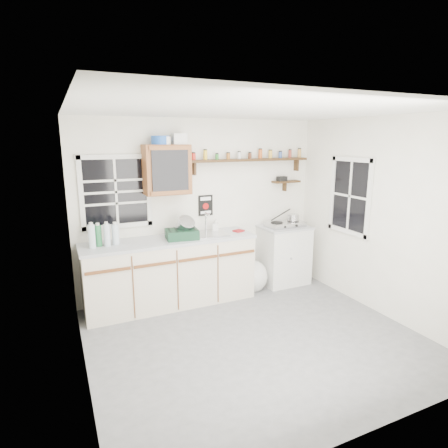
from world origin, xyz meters
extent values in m
cube|color=#565759|center=(0.00, 0.00, -0.01)|extent=(3.60, 3.20, 0.02)
cube|color=white|center=(0.00, 0.00, 2.51)|extent=(3.60, 3.20, 0.02)
cube|color=beige|center=(-1.81, 0.00, 1.25)|extent=(0.02, 3.20, 2.50)
cube|color=beige|center=(1.81, 0.00, 1.25)|extent=(0.02, 3.20, 2.50)
cube|color=beige|center=(0.00, 1.61, 1.25)|extent=(3.60, 0.02, 2.50)
cube|color=beige|center=(0.00, -1.61, 1.25)|extent=(3.60, 0.02, 2.50)
cube|color=beige|center=(-0.58, 1.30, 0.44)|extent=(2.27, 0.60, 0.88)
cube|color=gray|center=(-0.58, 1.30, 0.90)|extent=(2.31, 0.62, 0.04)
cube|color=brown|center=(-1.44, 0.99, 0.70)|extent=(0.53, 0.02, 0.03)
cube|color=brown|center=(-0.87, 0.99, 0.70)|extent=(0.53, 0.02, 0.03)
cube|color=brown|center=(-0.30, 0.99, 0.70)|extent=(0.53, 0.02, 0.03)
cube|color=brown|center=(0.27, 0.99, 0.70)|extent=(0.53, 0.02, 0.03)
cube|color=silver|center=(1.25, 1.33, 0.44)|extent=(0.70, 0.55, 0.88)
cube|color=gray|center=(1.25, 1.33, 0.90)|extent=(0.73, 0.57, 0.03)
cube|color=#B0B0B5|center=(-0.05, 1.30, 0.93)|extent=(0.52, 0.44, 0.03)
cylinder|color=#B0B0B5|center=(0.00, 1.46, 1.06)|extent=(0.02, 0.02, 0.28)
cylinder|color=#B0B0B5|center=(0.00, 1.40, 1.19)|extent=(0.02, 0.14, 0.02)
cube|color=brown|center=(-0.55, 1.45, 1.82)|extent=(0.60, 0.30, 0.65)
cube|color=black|center=(-0.55, 1.29, 1.82)|extent=(0.48, 0.02, 0.52)
cylinder|color=#1949A5|center=(-0.62, 1.45, 2.21)|extent=(0.24, 0.24, 0.11)
cube|color=silver|center=(-0.37, 1.45, 2.22)|extent=(0.18, 0.15, 0.14)
cylinder|color=silver|center=(-0.56, 1.40, 2.20)|extent=(0.12, 0.12, 0.10)
cube|color=black|center=(0.73, 1.51, 1.92)|extent=(1.91, 0.18, 0.04)
cube|color=black|center=(-0.13, 1.55, 1.82)|extent=(0.03, 0.10, 0.18)
cube|color=black|center=(1.58, 1.55, 1.82)|extent=(0.03, 0.10, 0.18)
cylinder|color=red|center=(-0.15, 1.51, 1.98)|extent=(0.06, 0.06, 0.09)
cylinder|color=black|center=(-0.15, 1.51, 2.04)|extent=(0.05, 0.05, 0.02)
cylinder|color=gold|center=(0.02, 1.51, 2.00)|extent=(0.06, 0.06, 0.13)
cylinder|color=black|center=(0.02, 1.51, 2.08)|extent=(0.05, 0.05, 0.02)
cylinder|color=#267226|center=(0.20, 1.51, 1.98)|extent=(0.05, 0.05, 0.07)
cylinder|color=black|center=(0.20, 1.51, 2.02)|extent=(0.04, 0.04, 0.02)
cylinder|color=#99591E|center=(0.38, 1.51, 1.98)|extent=(0.05, 0.05, 0.08)
cylinder|color=black|center=(0.38, 1.51, 2.03)|extent=(0.05, 0.05, 0.02)
cylinder|color=silver|center=(0.55, 1.51, 1.99)|extent=(0.05, 0.05, 0.10)
cylinder|color=black|center=(0.55, 1.51, 2.04)|extent=(0.05, 0.05, 0.02)
cylinder|color=#4C2614|center=(0.73, 1.51, 1.98)|extent=(0.05, 0.05, 0.08)
cylinder|color=black|center=(0.73, 1.51, 2.03)|extent=(0.05, 0.05, 0.02)
cylinder|color=#B24C19|center=(0.90, 1.51, 2.00)|extent=(0.06, 0.06, 0.13)
cylinder|color=black|center=(0.90, 1.51, 2.08)|extent=(0.05, 0.05, 0.02)
cylinder|color=gold|center=(1.07, 1.51, 1.99)|extent=(0.06, 0.06, 0.11)
cylinder|color=black|center=(1.07, 1.51, 2.06)|extent=(0.05, 0.05, 0.02)
cylinder|color=#334C8C|center=(1.25, 1.51, 1.98)|extent=(0.05, 0.05, 0.09)
cylinder|color=black|center=(1.25, 1.51, 2.04)|extent=(0.05, 0.05, 0.02)
cylinder|color=maroon|center=(1.43, 1.51, 2.00)|extent=(0.05, 0.05, 0.11)
cylinder|color=black|center=(1.43, 1.51, 2.06)|extent=(0.04, 0.04, 0.02)
cylinder|color=#BF8C3F|center=(1.60, 1.51, 2.00)|extent=(0.05, 0.05, 0.13)
cylinder|color=black|center=(1.60, 1.51, 2.07)|extent=(0.05, 0.05, 0.02)
cube|color=black|center=(1.38, 1.52, 1.57)|extent=(0.45, 0.15, 0.03)
cube|color=black|center=(1.38, 1.56, 1.49)|extent=(0.03, 0.08, 0.14)
cube|color=black|center=(1.30, 1.52, 1.62)|extent=(0.14, 0.10, 0.07)
cube|color=black|center=(0.05, 1.59, 1.28)|extent=(0.22, 0.01, 0.30)
cube|color=white|center=(0.05, 1.58, 1.38)|extent=(0.16, 0.00, 0.05)
cylinder|color=#A50C0C|center=(0.05, 1.58, 1.27)|extent=(0.09, 0.01, 0.09)
cube|color=white|center=(0.05, 1.58, 1.18)|extent=(0.16, 0.00, 0.04)
cube|color=black|center=(-1.20, 1.59, 1.55)|extent=(0.85, 0.02, 0.90)
cube|color=silver|center=(-1.20, 1.59, 1.55)|extent=(0.93, 0.03, 0.98)
cube|color=black|center=(1.79, 0.55, 1.45)|extent=(0.02, 0.70, 1.00)
cube|color=silver|center=(1.79, 0.55, 1.45)|extent=(0.03, 0.78, 1.08)
cylinder|color=silver|center=(-1.56, 1.28, 1.07)|extent=(0.08, 0.08, 0.29)
cylinder|color=silver|center=(-1.56, 1.28, 1.23)|extent=(0.05, 0.05, 0.03)
cylinder|color=#236A3B|center=(-1.48, 1.34, 1.05)|extent=(0.08, 0.08, 0.26)
cylinder|color=silver|center=(-1.48, 1.34, 1.20)|extent=(0.05, 0.05, 0.03)
cylinder|color=silver|center=(-1.38, 1.29, 1.06)|extent=(0.08, 0.08, 0.28)
cylinder|color=silver|center=(-1.38, 1.29, 1.22)|extent=(0.04, 0.04, 0.03)
cylinder|color=silver|center=(-1.28, 1.33, 1.05)|extent=(0.09, 0.09, 0.26)
cylinder|color=silver|center=(-1.28, 1.33, 1.19)|extent=(0.05, 0.05, 0.03)
cube|color=#10301E|center=(-0.43, 1.25, 0.98)|extent=(0.45, 0.36, 0.12)
cylinder|color=#B0B0B5|center=(-0.38, 1.25, 1.11)|extent=(0.28, 0.31, 0.25)
imported|color=white|center=(0.13, 1.42, 1.01)|extent=(0.11, 0.11, 0.19)
cube|color=maroon|center=(0.43, 1.28, 0.93)|extent=(0.17, 0.16, 0.02)
cube|color=#B0B0B5|center=(1.24, 1.31, 0.95)|extent=(0.60, 0.33, 0.07)
cylinder|color=black|center=(1.10, 1.31, 0.99)|extent=(0.18, 0.18, 0.01)
cylinder|color=black|center=(1.39, 1.31, 0.99)|extent=(0.18, 0.18, 0.01)
cylinder|color=#B0B0B5|center=(1.39, 1.31, 1.04)|extent=(0.17, 0.17, 0.11)
cylinder|color=black|center=(1.22, 1.39, 1.08)|extent=(0.34, 0.03, 0.17)
ellipsoid|color=silver|center=(0.66, 1.25, 0.21)|extent=(0.44, 0.40, 0.47)
cone|color=silver|center=(0.68, 1.25, 0.42)|extent=(0.13, 0.13, 0.13)
camera|label=1|loc=(-1.94, -3.37, 2.22)|focal=30.00mm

